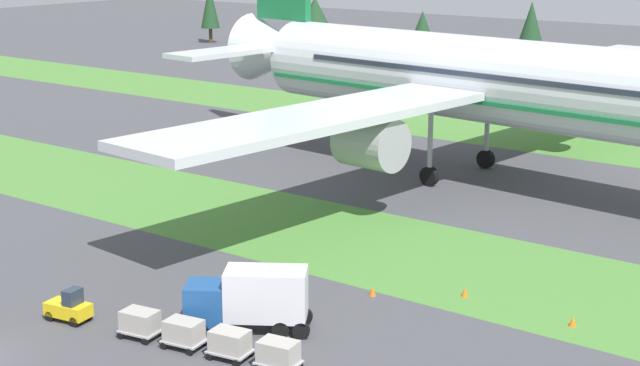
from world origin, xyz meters
TOP-DOWN VIEW (x-y plane):
  - grass_strip_near at (0.00, 27.66)m, footprint 320.00×14.76m
  - grass_strip_far at (0.00, 69.18)m, footprint 320.00×14.76m
  - airliner at (4.32, 48.55)m, footprint 58.80×72.98m
  - baggage_tug at (0.32, 6.01)m, footprint 2.78×1.71m
  - cargo_dolly_lead at (5.28, 6.84)m, footprint 2.42×1.84m
  - cargo_dolly_second at (8.14, 7.32)m, footprint 2.42×1.84m
  - cargo_dolly_third at (11.00, 7.80)m, footprint 2.42×1.84m
  - cargo_dolly_fourth at (13.86, 8.27)m, footprint 2.42×1.84m
  - catering_truck at (9.41, 11.22)m, footprint 7.08×5.72m
  - taxiway_marker_0 at (23.56, 22.55)m, footprint 0.44×0.44m
  - taxiway_marker_1 at (11.93, 19.66)m, footprint 0.44×0.44m
  - taxiway_marker_2 at (16.50, 22.92)m, footprint 0.44×0.44m

SIDE VIEW (x-z plane):
  - grass_strip_near at x=0.00m, z-range 0.00..0.01m
  - grass_strip_far at x=0.00m, z-range 0.00..0.01m
  - taxiway_marker_0 at x=23.56m, z-range 0.00..0.57m
  - taxiway_marker_2 at x=16.50m, z-range 0.00..0.58m
  - taxiway_marker_1 at x=11.93m, z-range 0.00..0.59m
  - baggage_tug at x=0.32m, z-range -0.17..1.80m
  - cargo_dolly_lead at x=5.28m, z-range 0.14..1.69m
  - cargo_dolly_second at x=8.14m, z-range 0.14..1.69m
  - cargo_dolly_third at x=11.00m, z-range 0.14..1.69m
  - cargo_dolly_fourth at x=13.86m, z-range 0.14..1.69m
  - catering_truck at x=9.41m, z-range 0.16..3.74m
  - airliner at x=4.32m, z-range -3.58..21.77m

